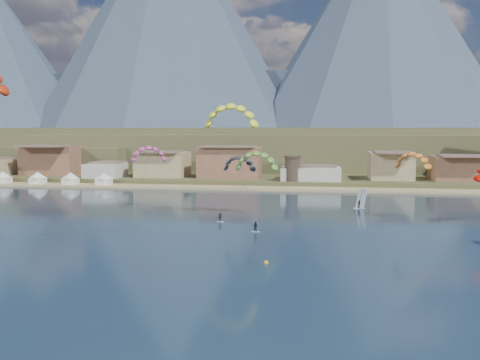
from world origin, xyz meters
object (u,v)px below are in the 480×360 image
object	(u,v)px
watchtower	(292,168)
buoy	(266,263)
kitesurfer_green	(256,158)
windsurfer	(360,203)
kitesurfer_yellow	(231,112)

from	to	relation	value
watchtower	buoy	xyz separation A→B (m)	(2.26, -104.05, -6.25)
kitesurfer_green	buoy	distance (m)	45.48
windsurfer	buoy	distance (m)	59.98
windsurfer	kitesurfer_green	bearing A→B (deg)	-148.80
watchtower	kitesurfer_yellow	xyz separation A→B (m)	(-9.57, -64.59, 16.61)
buoy	windsurfer	bearing A→B (deg)	73.58
buoy	kitesurfer_yellow	bearing A→B (deg)	106.69
kitesurfer_yellow	watchtower	bearing A→B (deg)	81.57
kitesurfer_green	buoy	world-z (taller)	kitesurfer_green
kitesurfer_yellow	windsurfer	xyz separation A→B (m)	(28.78, 18.06, -21.48)
kitesurfer_yellow	buoy	world-z (taller)	kitesurfer_yellow
kitesurfer_yellow	kitesurfer_green	distance (m)	11.81
kitesurfer_yellow	kitesurfer_green	world-z (taller)	kitesurfer_yellow
windsurfer	buoy	size ratio (longest dim) A/B	6.79
kitesurfer_yellow	buoy	bearing A→B (deg)	-73.31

